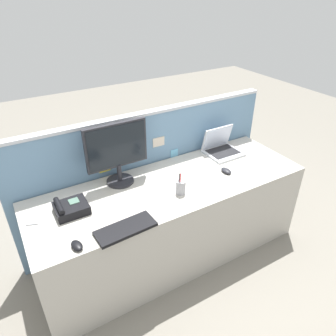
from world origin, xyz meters
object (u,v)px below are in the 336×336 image
(computer_mouse_right_hand, at_px, (77,246))
(cell_phone_silver_slab, at_px, (34,217))
(desktop_monitor, at_px, (117,150))
(laptop, at_px, (221,147))
(keyboard_main, at_px, (126,229))
(pen_cup, at_px, (181,187))
(desk_phone, at_px, (71,208))
(computer_mouse_left_hand, at_px, (226,171))

(computer_mouse_right_hand, xyz_separation_m, cell_phone_silver_slab, (-0.17, 0.41, -0.01))
(desktop_monitor, xyz_separation_m, laptop, (0.98, -0.02, -0.22))
(keyboard_main, height_order, pen_cup, pen_cup)
(keyboard_main, bearing_deg, computer_mouse_right_hand, 175.88)
(keyboard_main, bearing_deg, laptop, 20.79)
(pen_cup, bearing_deg, desk_phone, 166.06)
(desk_phone, height_order, keyboard_main, desk_phone)
(desktop_monitor, relative_size, computer_mouse_right_hand, 4.84)
(laptop, distance_m, desk_phone, 1.42)
(desktop_monitor, bearing_deg, desk_phone, -156.81)
(desk_phone, bearing_deg, cell_phone_silver_slab, 164.66)
(desktop_monitor, height_order, laptop, desktop_monitor)
(laptop, relative_size, cell_phone_silver_slab, 2.09)
(desk_phone, bearing_deg, pen_cup, -13.94)
(desktop_monitor, height_order, pen_cup, desktop_monitor)
(keyboard_main, height_order, cell_phone_silver_slab, keyboard_main)
(laptop, xyz_separation_m, desk_phone, (-1.41, -0.17, -0.02))
(keyboard_main, distance_m, computer_mouse_left_hand, 1.01)
(keyboard_main, xyz_separation_m, computer_mouse_left_hand, (0.98, 0.22, 0.01))
(desk_phone, height_order, pen_cup, pen_cup)
(desk_phone, height_order, computer_mouse_left_hand, desk_phone)
(computer_mouse_left_hand, bearing_deg, computer_mouse_right_hand, -173.39)
(laptop, bearing_deg, pen_cup, -151.49)
(keyboard_main, height_order, computer_mouse_right_hand, computer_mouse_right_hand)
(laptop, bearing_deg, desktop_monitor, 178.83)
(computer_mouse_left_hand, distance_m, pen_cup, 0.48)
(computer_mouse_right_hand, distance_m, computer_mouse_left_hand, 1.31)
(pen_cup, bearing_deg, laptop, 28.51)
(desktop_monitor, xyz_separation_m, cell_phone_silver_slab, (-0.66, -0.12, -0.27))
(desk_phone, relative_size, cell_phone_silver_slab, 1.50)
(desktop_monitor, relative_size, cell_phone_silver_slab, 3.37)
(cell_phone_silver_slab, bearing_deg, laptop, 22.97)
(laptop, height_order, cell_phone_silver_slab, laptop)
(desktop_monitor, relative_size, computer_mouse_left_hand, 4.84)
(laptop, xyz_separation_m, cell_phone_silver_slab, (-1.64, -0.10, -0.05))
(computer_mouse_left_hand, bearing_deg, pen_cup, -175.90)
(desktop_monitor, xyz_separation_m, computer_mouse_left_hand, (0.80, -0.32, -0.26))
(keyboard_main, bearing_deg, pen_cup, 14.38)
(cell_phone_silver_slab, bearing_deg, computer_mouse_left_hand, 11.80)
(laptop, height_order, keyboard_main, laptop)
(laptop, height_order, computer_mouse_left_hand, laptop)
(desk_phone, distance_m, computer_mouse_left_hand, 1.24)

